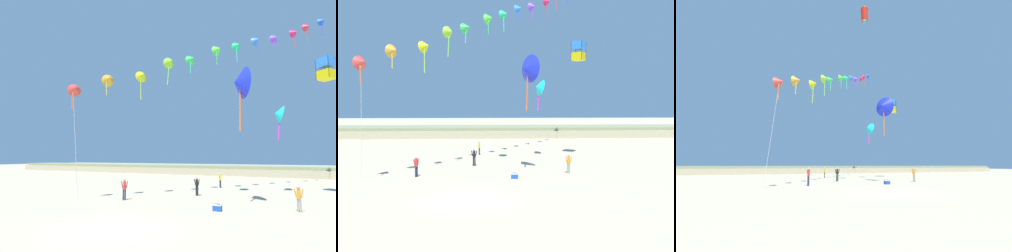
% 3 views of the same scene
% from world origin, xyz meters
% --- Properties ---
extents(ground_plane, '(240.00, 240.00, 0.00)m').
position_xyz_m(ground_plane, '(0.00, 0.00, 0.00)').
color(ground_plane, '#C1B28E').
extents(dune_ridge, '(120.00, 9.96, 1.84)m').
position_xyz_m(dune_ridge, '(0.00, 43.21, 0.91)').
color(dune_ridge, tan).
rests_on(dune_ridge, ground).
extents(person_near_left, '(0.60, 0.23, 1.72)m').
position_xyz_m(person_near_left, '(-0.04, 12.47, 0.99)').
color(person_near_left, black).
rests_on(person_near_left, ground).
extents(person_near_right, '(0.44, 0.54, 1.76)m').
position_xyz_m(person_near_right, '(-4.66, 7.45, 1.02)').
color(person_near_right, '#282D4C').
rests_on(person_near_right, ground).
extents(person_mid_center, '(0.23, 0.59, 1.69)m').
position_xyz_m(person_mid_center, '(0.26, 19.75, 0.98)').
color(person_mid_center, '#282D4C').
rests_on(person_mid_center, ground).
extents(person_far_left, '(0.60, 0.23, 1.70)m').
position_xyz_m(person_far_left, '(8.43, 8.42, 0.98)').
color(person_far_left, gray).
rests_on(person_far_left, ground).
extents(kite_banner_string, '(22.13, 25.18, 22.64)m').
position_xyz_m(kite_banner_string, '(2.31, 16.63, 15.42)').
color(kite_banner_string, '#D83B35').
extents(large_kite_low_lead, '(1.56, 2.14, 3.67)m').
position_xyz_m(large_kite_low_lead, '(7.00, 17.62, 7.92)').
color(large_kite_low_lead, '#1BD0CD').
extents(large_kite_high_solo, '(2.08, 2.57, 5.01)m').
position_xyz_m(large_kite_high_solo, '(4.78, 8.88, 9.23)').
color(large_kite_high_solo, '#1D2CED').
extents(large_kite_outer_drift, '(1.78, 1.78, 2.12)m').
position_xyz_m(large_kite_outer_drift, '(11.45, 17.38, 11.96)').
color(large_kite_outer_drift, '#D9C10B').
extents(beach_cooler, '(0.58, 0.41, 0.46)m').
position_xyz_m(beach_cooler, '(3.52, 6.46, 0.21)').
color(beach_cooler, blue).
rests_on(beach_cooler, ground).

